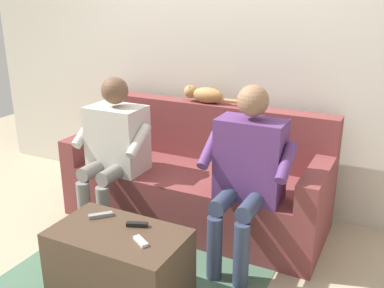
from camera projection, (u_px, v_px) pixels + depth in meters
name	position (u px, v px, depth m)	size (l,w,h in m)	color
ground_plane	(151.00, 263.00, 2.97)	(8.00, 8.00, 0.00)	tan
back_wall	(224.00, 60.00, 3.60)	(5.05, 0.06, 2.45)	beige
couch	(198.00, 182.00, 3.49)	(2.04, 0.79, 0.90)	brown
coffee_table	(120.00, 262.00, 2.61)	(0.80, 0.47, 0.42)	#4C3828
person_left_seated	(247.00, 167.00, 2.81)	(0.59, 0.53, 1.21)	#5B3370
person_right_seated	(114.00, 144.00, 3.31)	(0.58, 0.53, 1.17)	beige
cat_on_backrest	(204.00, 94.00, 3.53)	(0.49, 0.13, 0.14)	#B7844C
remote_gray	(101.00, 215.00, 2.71)	(0.15, 0.03, 0.02)	gray
remote_white	(141.00, 241.00, 2.43)	(0.12, 0.04, 0.02)	white
remote_black	(137.00, 225.00, 2.60)	(0.13, 0.03, 0.03)	black
floor_rug	(132.00, 280.00, 2.78)	(1.59, 1.40, 0.01)	#4C7056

